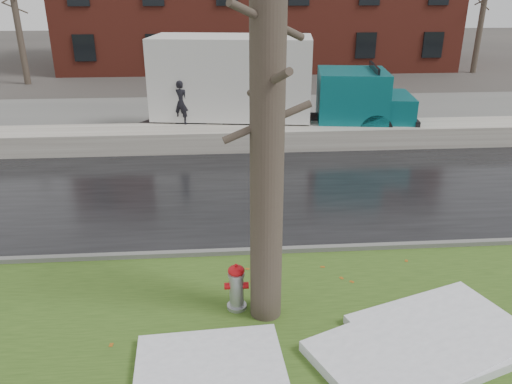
{
  "coord_description": "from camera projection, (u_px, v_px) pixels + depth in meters",
  "views": [
    {
      "loc": [
        -0.87,
        -8.37,
        5.37
      ],
      "look_at": [
        -0.08,
        2.1,
        1.0
      ],
      "focal_mm": 35.0,
      "sensor_mm": 36.0,
      "label": 1
    }
  ],
  "objects": [
    {
      "name": "bg_tree_right",
      "position": [
        481.0,
        20.0,
        31.76
      ],
      "size": [
        1.4,
        1.62,
        6.5
      ],
      "color": "brown",
      "rests_on": "ground"
    },
    {
      "name": "box_truck",
      "position": [
        264.0,
        85.0,
        18.48
      ],
      "size": [
        11.18,
        3.83,
        3.69
      ],
      "rotation": [
        0.0,
        0.0,
        -0.14
      ],
      "color": "black",
      "rests_on": "ground"
    },
    {
      "name": "snow_patch_side",
      "position": [
        407.0,
        351.0,
        7.71
      ],
      "size": [
        3.29,
        2.78,
        0.18
      ],
      "primitive_type": "cube",
      "rotation": [
        0.0,
        0.0,
        0.42
      ],
      "color": "white",
      "rests_on": "verge"
    },
    {
      "name": "road",
      "position": [
        252.0,
        192.0,
        13.97
      ],
      "size": [
        60.0,
        7.0,
        0.03
      ],
      "primitive_type": "cube",
      "color": "black",
      "rests_on": "ground"
    },
    {
      "name": "snowbank",
      "position": [
        244.0,
        137.0,
        17.7
      ],
      "size": [
        60.0,
        1.6,
        0.75
      ],
      "primitive_type": "cube",
      "color": "beige",
      "rests_on": "ground"
    },
    {
      "name": "worker",
      "position": [
        181.0,
        102.0,
        17.65
      ],
      "size": [
        0.66,
        0.55,
        1.56
      ],
      "primitive_type": "imported",
      "rotation": [
        0.0,
        0.0,
        2.79
      ],
      "color": "black",
      "rests_on": "snowbank"
    },
    {
      "name": "parking_lot",
      "position": [
        239.0,
        117.0,
        21.8
      ],
      "size": [
        60.0,
        9.0,
        0.03
      ],
      "primitive_type": "cube",
      "color": "slate",
      "rests_on": "ground"
    },
    {
      "name": "snow_patch_far",
      "position": [
        210.0,
        368.0,
        7.41
      ],
      "size": [
        2.29,
        1.73,
        0.14
      ],
      "primitive_type": "cube",
      "rotation": [
        0.0,
        0.0,
        0.06
      ],
      "color": "white",
      "rests_on": "verge"
    },
    {
      "name": "curb",
      "position": [
        263.0,
        251.0,
        10.73
      ],
      "size": [
        60.0,
        0.15,
        0.14
      ],
      "primitive_type": "cube",
      "color": "slate",
      "rests_on": "ground"
    },
    {
      "name": "ground",
      "position": [
        268.0,
        279.0,
        9.83
      ],
      "size": [
        120.0,
        120.0,
        0.0
      ],
      "primitive_type": "plane",
      "color": "#47423D",
      "rests_on": "ground"
    },
    {
      "name": "verge",
      "position": [
        275.0,
        317.0,
        8.67
      ],
      "size": [
        60.0,
        4.5,
        0.04
      ],
      "primitive_type": "cube",
      "color": "#2E4818",
      "rests_on": "ground"
    },
    {
      "name": "snow_patch_near",
      "position": [
        445.0,
        334.0,
        8.11
      ],
      "size": [
        3.12,
        2.75,
        0.16
      ],
      "primitive_type": "cube",
      "rotation": [
        0.0,
        0.0,
        0.34
      ],
      "color": "white",
      "rests_on": "verge"
    },
    {
      "name": "fire_hydrant",
      "position": [
        236.0,
        285.0,
        8.73
      ],
      "size": [
        0.43,
        0.36,
        0.89
      ],
      "rotation": [
        0.0,
        0.0,
        -0.01
      ],
      "color": "#A3A6AB",
      "rests_on": "verge"
    },
    {
      "name": "bg_tree_left",
      "position": [
        18.0,
        24.0,
        27.97
      ],
      "size": [
        1.4,
        1.62,
        6.5
      ],
      "color": "brown",
      "rests_on": "ground"
    },
    {
      "name": "bg_tree_center",
      "position": [
        136.0,
        19.0,
        32.07
      ],
      "size": [
        1.4,
        1.62,
        6.5
      ],
      "color": "brown",
      "rests_on": "ground"
    },
    {
      "name": "tree",
      "position": [
        267.0,
        127.0,
        7.48
      ],
      "size": [
        1.38,
        1.63,
        6.68
      ],
      "rotation": [
        0.0,
        0.0,
        -0.18
      ],
      "color": "brown",
      "rests_on": "verge"
    }
  ]
}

